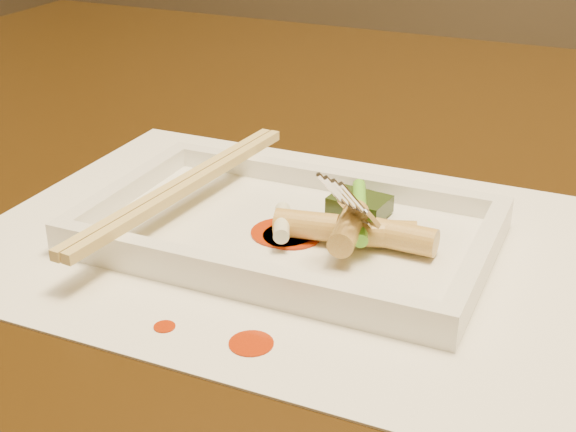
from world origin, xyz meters
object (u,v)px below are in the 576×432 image
at_px(table, 399,273).
at_px(chopstick_a, 178,185).
at_px(placemat, 288,242).
at_px(plate_base, 288,235).
at_px(fork, 407,129).

distance_m(table, chopstick_a, 0.24).
relative_size(table, placemat, 3.50).
bearing_deg(plate_base, placemat, 180.00).
bearing_deg(chopstick_a, table, 55.13).
distance_m(placemat, chopstick_a, 0.09).
height_order(table, plate_base, plate_base).
relative_size(plate_base, chopstick_a, 1.11).
bearing_deg(chopstick_a, plate_base, 0.00).
relative_size(placemat, plate_base, 1.54).
relative_size(placemat, chopstick_a, 1.71).
bearing_deg(plate_base, chopstick_a, 180.00).
height_order(plate_base, fork, fork).
distance_m(table, placemat, 0.20).
bearing_deg(plate_base, fork, 14.42).
bearing_deg(plate_base, table, 78.90).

